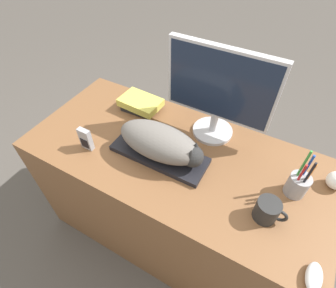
# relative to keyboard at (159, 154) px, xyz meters

# --- Properties ---
(ground_plane) EXTENTS (12.00, 12.00, 0.00)m
(ground_plane) POSITION_rel_keyboard_xyz_m (0.05, -0.28, -0.76)
(ground_plane) COLOR #4C4742
(desk) EXTENTS (1.40, 0.65, 0.74)m
(desk) POSITION_rel_keyboard_xyz_m (0.05, 0.05, -0.38)
(desk) COLOR brown
(desk) RESTS_ON ground_plane
(keyboard) EXTENTS (0.44, 0.16, 0.02)m
(keyboard) POSITION_rel_keyboard_xyz_m (0.00, 0.00, 0.00)
(keyboard) COLOR black
(keyboard) RESTS_ON desk
(cat) EXTENTS (0.40, 0.18, 0.14)m
(cat) POSITION_rel_keyboard_xyz_m (0.01, 0.00, 0.08)
(cat) COLOR #66605B
(cat) RESTS_ON keyboard
(monitor) EXTENTS (0.48, 0.19, 0.44)m
(monitor) POSITION_rel_keyboard_xyz_m (0.15, 0.26, 0.24)
(monitor) COLOR #B7B7BC
(monitor) RESTS_ON desk
(computer_mouse) EXTENTS (0.05, 0.10, 0.03)m
(computer_mouse) POSITION_rel_keyboard_xyz_m (0.69, -0.21, 0.01)
(computer_mouse) COLOR silver
(computer_mouse) RESTS_ON desk
(coffee_mug) EXTENTS (0.12, 0.09, 0.09)m
(coffee_mug) POSITION_rel_keyboard_xyz_m (0.50, -0.07, 0.03)
(coffee_mug) COLOR black
(coffee_mug) RESTS_ON desk
(pen_cup) EXTENTS (0.08, 0.08, 0.23)m
(pen_cup) POSITION_rel_keyboard_xyz_m (0.57, 0.10, 0.04)
(pen_cup) COLOR #939399
(pen_cup) RESTS_ON desk
(baseball) EXTENTS (0.07, 0.07, 0.07)m
(baseball) POSITION_rel_keyboard_xyz_m (0.70, 0.21, 0.03)
(baseball) COLOR silver
(baseball) RESTS_ON desk
(phone) EXTENTS (0.06, 0.03, 0.11)m
(phone) POSITION_rel_keyboard_xyz_m (-0.32, -0.12, 0.04)
(phone) COLOR #99999E
(phone) RESTS_ON desk
(book_stack) EXTENTS (0.22, 0.16, 0.07)m
(book_stack) POSITION_rel_keyboard_xyz_m (-0.26, 0.24, 0.02)
(book_stack) COLOR black
(book_stack) RESTS_ON desk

